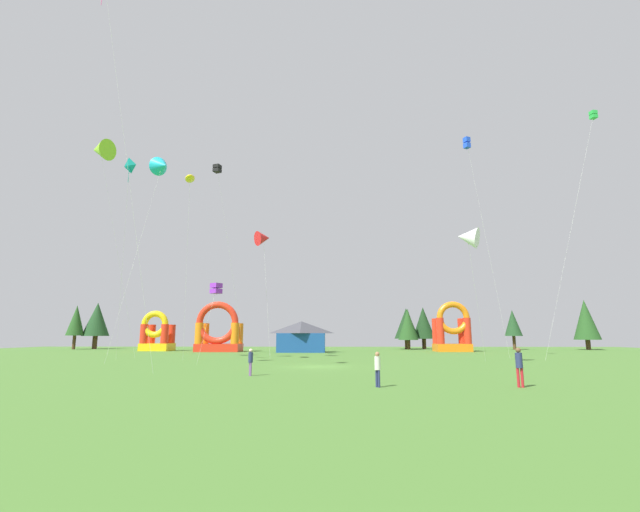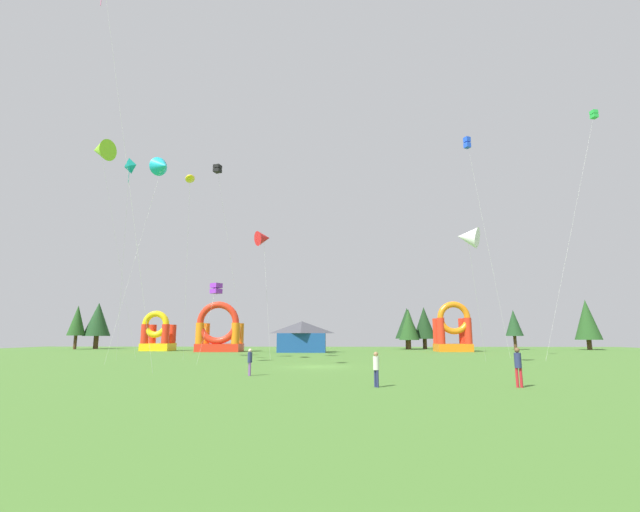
# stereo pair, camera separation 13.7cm
# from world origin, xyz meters

# --- Properties ---
(ground_plane) EXTENTS (120.00, 120.00, 0.00)m
(ground_plane) POSITION_xyz_m (0.00, 0.00, 0.00)
(ground_plane) COLOR #47752D
(kite_purple_box) EXTENTS (1.54, 2.11, 7.00)m
(kite_purple_box) POSITION_xyz_m (-9.33, 4.73, 6.53)
(kite_purple_box) COLOR purple
(kite_purple_box) RESTS_ON ground_plane
(kite_blue_box) EXTENTS (4.09, 2.23, 23.86)m
(kite_blue_box) POSITION_xyz_m (16.09, 11.33, 23.15)
(kite_blue_box) COLOR blue
(kite_blue_box) RESTS_ON ground_plane
(kite_red_delta) EXTENTS (2.35, 2.79, 13.53)m
(kite_red_delta) POSITION_xyz_m (-6.18, 11.36, 12.62)
(kite_red_delta) COLOR red
(kite_red_delta) RESTS_ON ground_plane
(kite_yellow_parafoil) EXTENTS (2.18, 6.25, 17.33)m
(kite_yellow_parafoil) POSITION_xyz_m (-12.18, 4.51, 16.84)
(kite_yellow_parafoil) COLOR yellow
(kite_yellow_parafoil) RESTS_ON ground_plane
(kite_lime_delta) EXTENTS (3.66, 7.90, 22.19)m
(kite_lime_delta) POSITION_xyz_m (-22.41, 7.13, 20.98)
(kite_lime_delta) COLOR #8CD826
(kite_lime_delta) RESTS_ON ground_plane
(kite_cyan_delta) EXTENTS (3.98, 4.21, 19.71)m
(kite_cyan_delta) POSITION_xyz_m (-15.41, 5.69, 18.63)
(kite_cyan_delta) COLOR #19B7CC
(kite_cyan_delta) RESTS_ON ground_plane
(kite_white_delta) EXTENTS (3.63, 5.41, 11.99)m
(kite_white_delta) POSITION_xyz_m (13.10, 3.63, 10.90)
(kite_white_delta) COLOR white
(kite_white_delta) RESTS_ON ground_plane
(kite_green_box) EXTENTS (8.55, 2.08, 26.08)m
(kite_green_box) POSITION_xyz_m (29.19, 9.86, 25.47)
(kite_green_box) COLOR green
(kite_green_box) RESTS_ON ground_plane
(kite_black_box) EXTENTS (2.77, 7.21, 20.91)m
(kite_black_box) POSITION_xyz_m (-11.46, 11.29, 20.41)
(kite_black_box) COLOR black
(kite_black_box) RESTS_ON ground_plane
(kite_teal_diamond) EXTENTS (3.47, 6.95, 18.03)m
(kite_teal_diamond) POSITION_xyz_m (-17.35, 2.96, 17.36)
(kite_teal_diamond) COLOR #0C7F7A
(kite_teal_diamond) RESTS_ON ground_plane
(person_near_camera) EXTENTS (0.37, 0.37, 1.81)m
(person_near_camera) POSITION_xyz_m (9.78, -13.40, 1.08)
(person_near_camera) COLOR #B21E26
(person_near_camera) RESTS_ON ground_plane
(person_left_edge) EXTENTS (0.39, 0.39, 1.62)m
(person_left_edge) POSITION_xyz_m (3.16, -13.49, 0.96)
(person_left_edge) COLOR navy
(person_left_edge) RESTS_ON ground_plane
(person_far_side) EXTENTS (0.37, 0.37, 1.58)m
(person_far_side) POSITION_xyz_m (-3.83, -7.76, 0.94)
(person_far_side) COLOR #724C8C
(person_far_side) RESTS_ON ground_plane
(inflatable_orange_dome) EXTENTS (6.42, 4.28, 7.26)m
(inflatable_orange_dome) POSITION_xyz_m (-15.52, 30.86, 2.54)
(inflatable_orange_dome) COLOR red
(inflatable_orange_dome) RESTS_ON ground_plane
(inflatable_blue_arch) EXTENTS (4.35, 4.12, 6.09)m
(inflatable_blue_arch) POSITION_xyz_m (-25.91, 34.09, 2.23)
(inflatable_blue_arch) COLOR yellow
(inflatable_blue_arch) RESTS_ON ground_plane
(inflatable_red_slide) EXTENTS (5.01, 3.92, 7.28)m
(inflatable_red_slide) POSITION_xyz_m (18.95, 31.97, 2.74)
(inflatable_red_slide) COLOR orange
(inflatable_red_slide) RESTS_ON ground_plane
(festival_tent) EXTENTS (6.70, 4.18, 4.34)m
(festival_tent) POSITION_xyz_m (-3.19, 29.18, 2.17)
(festival_tent) COLOR #19478C
(festival_tent) RESTS_ON ground_plane
(tree_row_0) EXTENTS (2.94, 2.94, 7.51)m
(tree_row_0) POSITION_xyz_m (-43.05, 41.46, 4.87)
(tree_row_0) COLOR #4C331E
(tree_row_0) RESTS_ON ground_plane
(tree_row_1) EXTENTS (4.51, 4.51, 8.11)m
(tree_row_1) POSITION_xyz_m (-40.52, 43.50, 5.13)
(tree_row_1) COLOR #4C331E
(tree_row_1) RESTS_ON ground_plane
(tree_row_2) EXTENTS (3.37, 3.37, 6.86)m
(tree_row_2) POSITION_xyz_m (14.20, 42.06, 4.19)
(tree_row_2) COLOR #4C331E
(tree_row_2) RESTS_ON ground_plane
(tree_row_3) EXTENTS (4.25, 4.25, 7.08)m
(tree_row_3) POSITION_xyz_m (14.26, 43.86, 4.40)
(tree_row_3) COLOR #4C331E
(tree_row_3) RESTS_ON ground_plane
(tree_row_4) EXTENTS (3.91, 3.91, 7.29)m
(tree_row_4) POSITION_xyz_m (17.40, 44.81, 4.50)
(tree_row_4) COLOR #4C331E
(tree_row_4) RESTS_ON ground_plane
(tree_row_5) EXTENTS (2.82, 2.82, 6.59)m
(tree_row_5) POSITION_xyz_m (31.66, 41.25, 4.37)
(tree_row_5) COLOR #4C331E
(tree_row_5) RESTS_ON ground_plane
(tree_row_6) EXTENTS (4.12, 4.12, 8.26)m
(tree_row_6) POSITION_xyz_m (43.66, 40.95, 4.92)
(tree_row_6) COLOR #4C331E
(tree_row_6) RESTS_ON ground_plane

